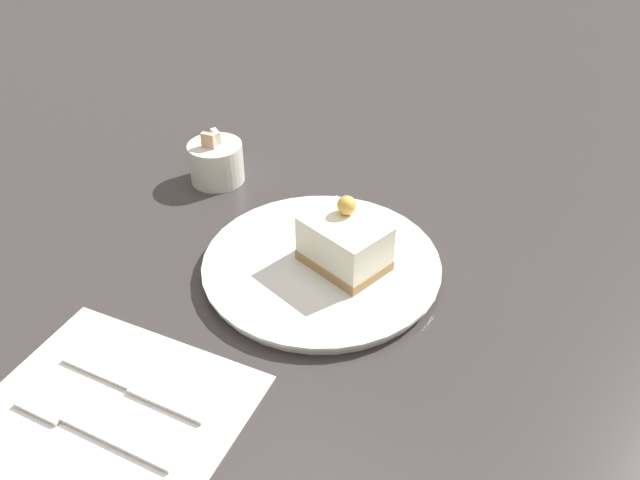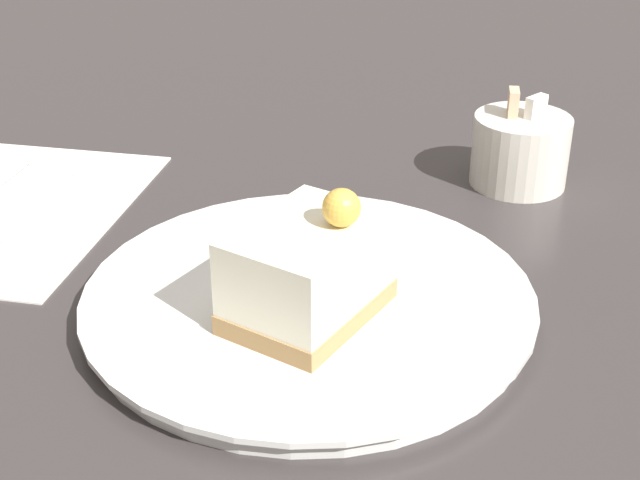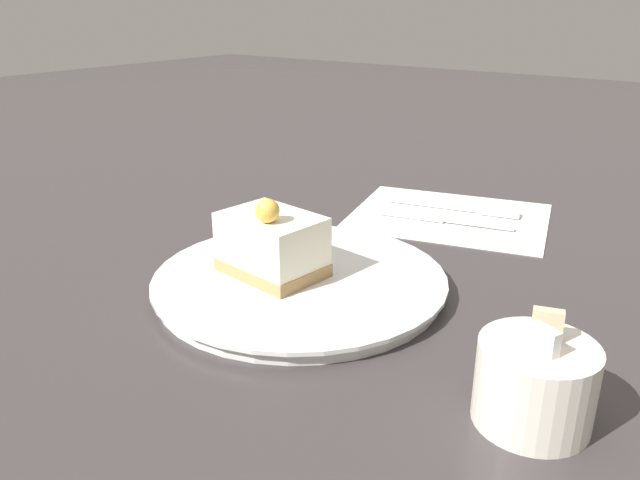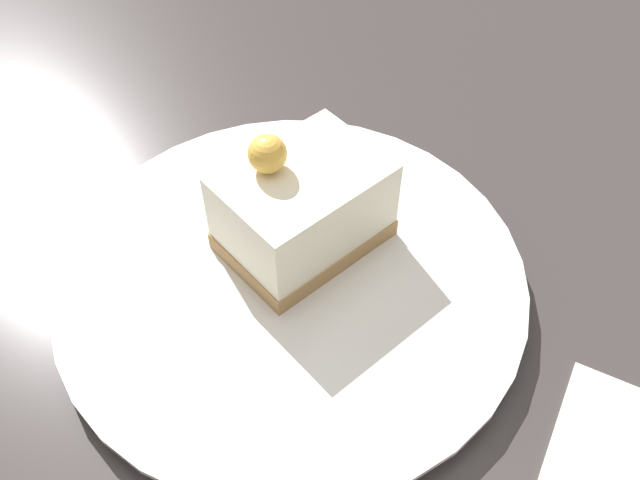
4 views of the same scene
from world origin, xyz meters
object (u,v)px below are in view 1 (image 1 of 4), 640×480
object	(u,v)px
cake_slice	(344,243)
fork	(79,424)
plate	(321,265)
knife	(145,392)
sugar_bowl	(216,162)

from	to	relation	value
cake_slice	fork	bearing A→B (deg)	177.44
plate	knife	size ratio (longest dim) A/B	1.68
knife	sugar_bowl	xyz separation A→B (m)	(0.33, 0.24, 0.03)
knife	fork	bearing A→B (deg)	150.58
sugar_bowl	cake_slice	bearing A→B (deg)	-101.78
plate	fork	distance (m)	0.32
knife	cake_slice	bearing A→B (deg)	-21.30
cake_slice	knife	distance (m)	0.28
plate	fork	size ratio (longest dim) A/B	1.63
plate	knife	xyz separation A→B (m)	(-0.26, 0.02, -0.00)
plate	knife	bearing A→B (deg)	176.50
plate	knife	distance (m)	0.26
sugar_bowl	plate	bearing A→B (deg)	-105.49
cake_slice	fork	distance (m)	0.34
plate	sugar_bowl	distance (m)	0.27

